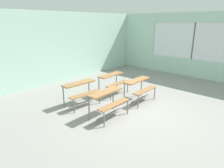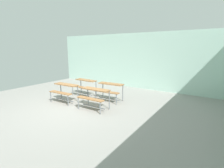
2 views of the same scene
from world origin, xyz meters
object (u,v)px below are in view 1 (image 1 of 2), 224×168
desk_bench_r1c1 (113,79)px  desk_bench_r0c1 (140,85)px  desk_bench_r1c0 (81,89)px  desk_bench_r0c0 (108,98)px

desk_bench_r1c1 → desk_bench_r0c1: bearing=-88.8°
desk_bench_r0c1 → desk_bench_r1c1: size_ratio=0.98×
desk_bench_r0c1 → desk_bench_r1c1: bearing=93.1°
desk_bench_r0c1 → desk_bench_r1c1: (-0.08, 1.11, 0.00)m
desk_bench_r0c1 → desk_bench_r1c0: bearing=142.0°
desk_bench_r0c1 → desk_bench_r1c0: 1.92m
desk_bench_r0c1 → desk_bench_r1c1: 1.12m
desk_bench_r1c0 → desk_bench_r1c1: bearing=0.8°
desk_bench_r0c1 → desk_bench_r1c0: same height
desk_bench_r0c0 → desk_bench_r1c1: 1.85m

